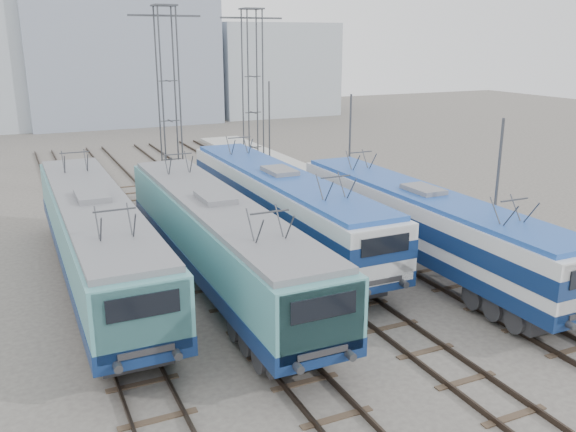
{
  "coord_description": "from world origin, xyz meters",
  "views": [
    {
      "loc": [
        -9.59,
        -16.64,
        10.08
      ],
      "look_at": [
        1.36,
        7.0,
        2.46
      ],
      "focal_mm": 38.0,
      "sensor_mm": 36.0,
      "label": 1
    }
  ],
  "objects_px": {
    "catenary_tower_west": "(169,95)",
    "mast_front": "(495,202)",
    "locomotive_center_left": "(218,236)",
    "safety_cone": "(567,306)",
    "mast_rear": "(269,128)",
    "locomotive_far_left": "(97,235)",
    "catenary_tower_east": "(253,89)",
    "mast_mid": "(349,154)",
    "locomotive_far_right": "(424,222)",
    "locomotive_center_right": "(281,202)"
  },
  "relations": [
    {
      "from": "locomotive_center_left",
      "to": "mast_rear",
      "type": "xyz_separation_m",
      "value": [
        10.85,
        20.03,
        1.19
      ]
    },
    {
      "from": "mast_mid",
      "to": "locomotive_far_right",
      "type": "bearing_deg",
      "value": -100.79
    },
    {
      "from": "mast_mid",
      "to": "locomotive_center_right",
      "type": "bearing_deg",
      "value": -146.0
    },
    {
      "from": "locomotive_center_left",
      "to": "catenary_tower_west",
      "type": "distance_m",
      "value": 16.76
    },
    {
      "from": "locomotive_center_right",
      "to": "safety_cone",
      "type": "distance_m",
      "value": 13.57
    },
    {
      "from": "catenary_tower_east",
      "to": "mast_mid",
      "type": "bearing_deg",
      "value": -78.14
    },
    {
      "from": "locomotive_center_left",
      "to": "locomotive_far_right",
      "type": "relative_size",
      "value": 1.06
    },
    {
      "from": "catenary_tower_east",
      "to": "mast_rear",
      "type": "relative_size",
      "value": 1.71
    },
    {
      "from": "locomotive_center_right",
      "to": "catenary_tower_east",
      "type": "xyz_separation_m",
      "value": [
        4.25,
        14.28,
        4.28
      ]
    },
    {
      "from": "catenary_tower_east",
      "to": "locomotive_center_right",
      "type": "bearing_deg",
      "value": -106.57
    },
    {
      "from": "safety_cone",
      "to": "catenary_tower_west",
      "type": "bearing_deg",
      "value": 109.36
    },
    {
      "from": "locomotive_far_right",
      "to": "catenary_tower_west",
      "type": "distance_m",
      "value": 19.45
    },
    {
      "from": "locomotive_center_right",
      "to": "locomotive_far_right",
      "type": "xyz_separation_m",
      "value": [
        4.5,
        -5.43,
        -0.11
      ]
    },
    {
      "from": "locomotive_far_left",
      "to": "catenary_tower_west",
      "type": "distance_m",
      "value": 15.97
    },
    {
      "from": "catenary_tower_west",
      "to": "mast_rear",
      "type": "height_order",
      "value": "catenary_tower_west"
    },
    {
      "from": "catenary_tower_east",
      "to": "mast_rear",
      "type": "xyz_separation_m",
      "value": [
        2.1,
        2.0,
        -3.14
      ]
    },
    {
      "from": "mast_mid",
      "to": "locomotive_far_left",
      "type": "bearing_deg",
      "value": -159.23
    },
    {
      "from": "mast_rear",
      "to": "locomotive_far_right",
      "type": "bearing_deg",
      "value": -94.87
    },
    {
      "from": "locomotive_far_right",
      "to": "catenary_tower_east",
      "type": "height_order",
      "value": "catenary_tower_east"
    },
    {
      "from": "mast_mid",
      "to": "catenary_tower_east",
      "type": "bearing_deg",
      "value": 101.86
    },
    {
      "from": "locomotive_center_left",
      "to": "catenary_tower_west",
      "type": "xyz_separation_m",
      "value": [
        2.25,
        16.03,
        4.33
      ]
    },
    {
      "from": "locomotive_center_right",
      "to": "locomotive_far_right",
      "type": "bearing_deg",
      "value": -50.33
    },
    {
      "from": "locomotive_center_left",
      "to": "locomotive_center_right",
      "type": "bearing_deg",
      "value": 39.78
    },
    {
      "from": "catenary_tower_west",
      "to": "mast_front",
      "type": "distance_m",
      "value": 22.0
    },
    {
      "from": "locomotive_far_right",
      "to": "mast_front",
      "type": "bearing_deg",
      "value": -51.07
    },
    {
      "from": "locomotive_far_right",
      "to": "catenary_tower_west",
      "type": "relative_size",
      "value": 1.47
    },
    {
      "from": "catenary_tower_east",
      "to": "mast_front",
      "type": "xyz_separation_m",
      "value": [
        2.1,
        -22.0,
        -3.14
      ]
    },
    {
      "from": "catenary_tower_east",
      "to": "locomotive_far_right",
      "type": "bearing_deg",
      "value": -89.27
    },
    {
      "from": "locomotive_far_right",
      "to": "catenary_tower_east",
      "type": "distance_m",
      "value": 20.19
    },
    {
      "from": "mast_front",
      "to": "mast_mid",
      "type": "relative_size",
      "value": 1.0
    },
    {
      "from": "catenary_tower_west",
      "to": "safety_cone",
      "type": "relative_size",
      "value": 24.56
    },
    {
      "from": "locomotive_center_right",
      "to": "mast_mid",
      "type": "distance_m",
      "value": 7.74
    },
    {
      "from": "mast_front",
      "to": "safety_cone",
      "type": "relative_size",
      "value": 14.33
    },
    {
      "from": "locomotive_center_right",
      "to": "mast_mid",
      "type": "relative_size",
      "value": 2.65
    },
    {
      "from": "locomotive_center_left",
      "to": "safety_cone",
      "type": "height_order",
      "value": "locomotive_center_left"
    },
    {
      "from": "locomotive_far_right",
      "to": "mast_rear",
      "type": "bearing_deg",
      "value": 85.13
    },
    {
      "from": "mast_rear",
      "to": "locomotive_far_left",
      "type": "bearing_deg",
      "value": -130.74
    },
    {
      "from": "locomotive_center_right",
      "to": "locomotive_far_right",
      "type": "relative_size",
      "value": 1.05
    },
    {
      "from": "mast_rear",
      "to": "safety_cone",
      "type": "xyz_separation_m",
      "value": [
        -0.1,
        -28.2,
        -2.96
      ]
    },
    {
      "from": "locomotive_center_right",
      "to": "mast_mid",
      "type": "bearing_deg",
      "value": 34.0
    },
    {
      "from": "mast_mid",
      "to": "safety_cone",
      "type": "xyz_separation_m",
      "value": [
        -0.1,
        -16.2,
        -2.96
      ]
    },
    {
      "from": "mast_front",
      "to": "mast_rear",
      "type": "xyz_separation_m",
      "value": [
        0.0,
        24.0,
        0.0
      ]
    },
    {
      "from": "locomotive_center_left",
      "to": "safety_cone",
      "type": "xyz_separation_m",
      "value": [
        10.75,
        -8.17,
        -1.77
      ]
    },
    {
      "from": "locomotive_center_left",
      "to": "mast_mid",
      "type": "relative_size",
      "value": 2.66
    },
    {
      "from": "locomotive_far_right",
      "to": "safety_cone",
      "type": "bearing_deg",
      "value": -74.9
    },
    {
      "from": "locomotive_center_left",
      "to": "locomotive_far_right",
      "type": "distance_m",
      "value": 9.16
    },
    {
      "from": "locomotive_far_left",
      "to": "safety_cone",
      "type": "bearing_deg",
      "value": -34.23
    },
    {
      "from": "catenary_tower_west",
      "to": "catenary_tower_east",
      "type": "distance_m",
      "value": 6.8
    },
    {
      "from": "mast_mid",
      "to": "locomotive_center_left",
      "type": "bearing_deg",
      "value": -143.49
    },
    {
      "from": "mast_rear",
      "to": "safety_cone",
      "type": "distance_m",
      "value": 28.35
    }
  ]
}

